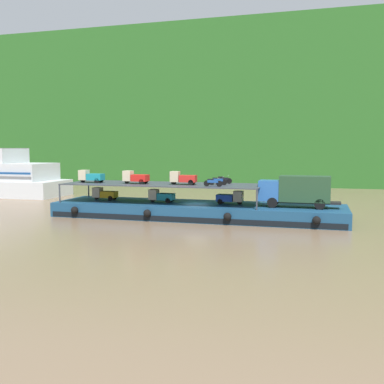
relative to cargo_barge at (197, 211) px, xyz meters
name	(u,v)px	position (x,y,z in m)	size (l,w,h in m)	color
ground_plane	(197,218)	(0.00, 0.03, -0.75)	(400.00, 400.00, 0.00)	#7F664C
hillside_far_bank	(263,99)	(0.00, 58.15, 17.69)	(146.89, 38.71, 32.73)	#286023
cargo_barge	(197,211)	(0.00, 0.00, 0.00)	(30.35, 7.82, 1.50)	navy
covered_lorry	(296,190)	(10.19, -0.23, 2.44)	(7.88, 2.37, 3.10)	#285BA3
cargo_rack	(162,184)	(-3.80, 0.03, 2.69)	(21.15, 6.41, 2.00)	#383D47
mini_truck_lower_stern	(104,194)	(-10.82, 0.42, 1.44)	(2.75, 1.22, 1.38)	gold
mini_truck_lower_aft	(161,196)	(-3.92, -0.03, 1.44)	(2.76, 1.24, 1.38)	teal
mini_truck_lower_mid	(230,197)	(3.49, 0.59, 1.44)	(2.79, 1.29, 1.38)	#1E47B7
mini_truck_upper_stern	(91,176)	(-11.92, -0.58, 3.44)	(2.76, 1.24, 1.38)	teal
mini_truck_upper_mid	(135,177)	(-6.59, -0.69, 3.44)	(2.78, 1.27, 1.38)	red
mini_truck_upper_fore	(183,178)	(-1.36, -0.46, 3.44)	(2.80, 1.30, 1.38)	red
motorcycle_upper_port	(213,182)	(2.18, -1.89, 3.18)	(1.90, 0.55, 0.87)	black
motorcycle_upper_centre	(218,181)	(2.25, 0.03, 3.18)	(1.90, 0.55, 0.87)	black
motorcycle_upper_stbd	(223,180)	(2.42, 1.95, 3.18)	(1.90, 0.55, 0.87)	black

